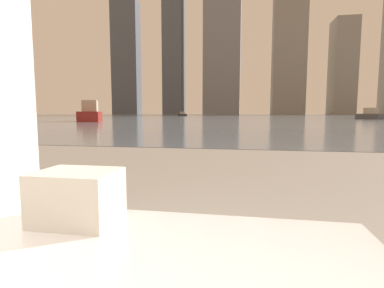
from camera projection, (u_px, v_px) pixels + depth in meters
The scene contains 11 objects.
towel_stack at pixel (78, 197), 0.92m from camera, with size 0.24×0.19×0.16m.
harbor_water at pixel (244, 116), 60.73m from camera, with size 180.00×110.00×0.01m.
harbor_boat_0 at pixel (182, 114), 68.17m from camera, with size 1.66×2.81×1.00m.
harbor_boat_2 at pixel (87, 113), 75.18m from camera, with size 2.70×5.81×2.10m.
harbor_boat_3 at pixel (90, 114), 27.99m from camera, with size 3.64×5.45×1.94m.
harbor_boat_4 at pixel (370, 115), 37.01m from camera, with size 2.57×3.93×1.39m.
skyline_tower_0 at pixel (126, 59), 121.62m from camera, with size 10.51×6.47×45.05m.
skyline_tower_1 at pixel (174, 13), 116.32m from camera, with size 7.49×9.03×78.35m.
skyline_tower_2 at pixel (223, 14), 113.07m from camera, with size 13.53×13.21×75.99m.
skyline_tower_3 at pixel (289, 39), 109.87m from camera, with size 11.56×9.94×55.23m.
skyline_tower_4 at pixel (343, 68), 107.70m from camera, with size 7.71×10.24×33.65m.
Camera 1 is at (0.46, 0.12, 0.85)m, focal length 28.00 mm.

